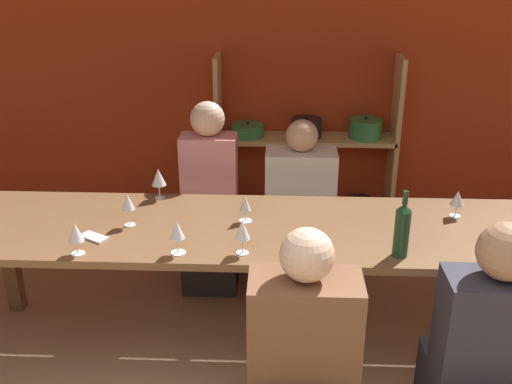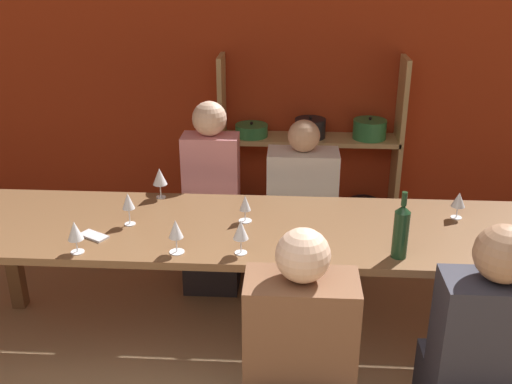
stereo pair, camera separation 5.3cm
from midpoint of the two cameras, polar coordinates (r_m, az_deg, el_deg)
The scene contains 16 objects.
wall_back_red at distance 4.79m, azimuth 1.13°, elevation 13.45°, with size 8.80×0.06×2.70m.
shelf_unit at distance 4.81m, azimuth 5.76°, elevation 3.14°, with size 1.42×0.30×1.34m.
dining_table at distance 3.15m, azimuth 0.37°, elevation -4.54°, with size 3.17×0.81×0.77m.
wine_bottle_green at distance 2.85m, azimuth 14.16°, elevation -3.58°, with size 0.07×0.07×0.33m.
wine_glass_red_a at distance 3.45m, azimuth -8.73°, elevation 1.40°, with size 0.08×0.08×0.18m.
wine_glass_red_b at distance 3.14m, azimuth -11.61°, elevation -0.95°, with size 0.07×0.07×0.18m.
wine_glass_empty_a at distance 3.12m, azimuth -0.56°, elevation -1.15°, with size 0.07×0.07×0.15m.
wine_glass_red_c at distance 2.80m, azimuth -0.98°, elevation -3.70°, with size 0.07×0.07×0.17m.
wine_glass_empty_b at distance 3.34m, azimuth 19.17°, elevation -0.74°, with size 0.07×0.07×0.15m.
wine_glass_white_a at distance 2.83m, azimuth -7.13°, elevation -3.63°, with size 0.07×0.07×0.17m.
wine_glass_red_e at distance 2.76m, azimuth 4.24°, elevation -4.44°, with size 0.07×0.07×0.16m.
wine_glass_empty_c at distance 2.93m, azimuth -16.37°, elevation -3.61°, with size 0.07×0.07×0.16m.
cell_phone at distance 3.10m, azimuth -14.71°, elevation -4.06°, with size 0.16×0.14×0.01m.
person_near_a at distance 2.68m, azimuth 4.66°, elevation -17.59°, with size 0.46×0.57×1.12m.
person_far_a at distance 3.94m, azimuth 4.69°, elevation -3.30°, with size 0.45×0.56×1.12m.
person_far_b at distance 3.91m, azimuth -3.78°, elevation -2.39°, with size 0.35×0.44×1.24m.
Camera 2 is at (0.22, -0.89, 2.14)m, focal length 42.00 mm.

